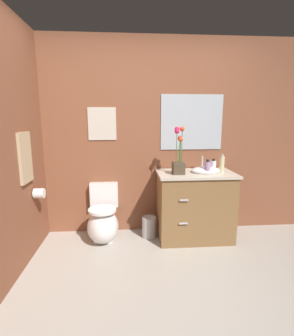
{
  "coord_description": "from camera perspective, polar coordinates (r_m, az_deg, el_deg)",
  "views": [
    {
      "loc": [
        -0.29,
        -1.8,
        1.51
      ],
      "look_at": [
        -0.07,
        1.16,
        0.93
      ],
      "focal_mm": 27.49,
      "sensor_mm": 36.0,
      "label": 1
    }
  ],
  "objects": [
    {
      "name": "ground_plane",
      "position": [
        2.37,
        4.22,
        -28.55
      ],
      "size": [
        9.01,
        9.01,
        0.0
      ],
      "primitive_type": "plane",
      "color": "#B2ADA3"
    },
    {
      "name": "wall_back",
      "position": [
        3.38,
        4.03,
        6.68
      ],
      "size": [
        4.21,
        0.05,
        2.5
      ],
      "primitive_type": "cube",
      "color": "brown",
      "rests_on": "ground_plane"
    },
    {
      "name": "toilet",
      "position": [
        3.31,
        -9.68,
        -11.58
      ],
      "size": [
        0.38,
        0.59,
        0.69
      ],
      "color": "white",
      "rests_on": "ground_plane"
    },
    {
      "name": "vanity_cabinet",
      "position": [
        3.3,
        10.58,
        -8.03
      ],
      "size": [
        0.94,
        0.56,
        1.03
      ],
      "color": "brown",
      "rests_on": "ground_plane"
    },
    {
      "name": "flower_vase",
      "position": [
        3.05,
        7.03,
        1.89
      ],
      "size": [
        0.14,
        0.14,
        0.56
      ],
      "color": "#4C3D2D",
      "rests_on": "vanity_cabinet"
    },
    {
      "name": "soap_bottle",
      "position": [
        3.26,
        14.49,
        0.42
      ],
      "size": [
        0.06,
        0.06,
        0.16
      ],
      "color": "white",
      "rests_on": "vanity_cabinet"
    },
    {
      "name": "lotion_bottle",
      "position": [
        3.13,
        13.27,
        0.12
      ],
      "size": [
        0.07,
        0.07,
        0.17
      ],
      "color": "#B28CBF",
      "rests_on": "vanity_cabinet"
    },
    {
      "name": "hand_wash_bottle",
      "position": [
        3.25,
        16.27,
        0.81
      ],
      "size": [
        0.06,
        0.06,
        0.22
      ],
      "color": "beige",
      "rests_on": "vanity_cabinet"
    },
    {
      "name": "trash_bin",
      "position": [
        3.37,
        0.49,
        -12.92
      ],
      "size": [
        0.18,
        0.18,
        0.27
      ],
      "color": "#B7B7BC",
      "rests_on": "ground_plane"
    },
    {
      "name": "wall_poster",
      "position": [
        3.32,
        -9.93,
        9.62
      ],
      "size": [
        0.35,
        0.01,
        0.41
      ],
      "primitive_type": "cube",
      "color": "beige"
    },
    {
      "name": "wall_mirror",
      "position": [
        3.41,
        9.87,
        9.94
      ],
      "size": [
        0.8,
        0.01,
        0.7
      ],
      "primitive_type": "cube",
      "color": "#B2BCC6"
    },
    {
      "name": "hanging_towel",
      "position": [
        2.91,
        -25.39,
        2.08
      ],
      "size": [
        0.03,
        0.28,
        0.52
      ],
      "primitive_type": "cube",
      "color": "tan"
    },
    {
      "name": "toilet_paper_roll",
      "position": [
        3.12,
        -22.79,
        -5.19
      ],
      "size": [
        0.11,
        0.11,
        0.11
      ],
      "primitive_type": "cylinder",
      "rotation": [
        0.0,
        1.57,
        0.0
      ],
      "color": "white"
    }
  ]
}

